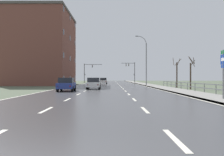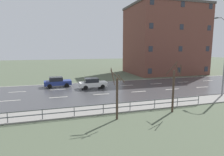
# 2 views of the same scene
# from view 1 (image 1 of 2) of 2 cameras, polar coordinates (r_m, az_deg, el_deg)

# --- Properties ---
(ground_plane) EXTENTS (160.00, 160.00, 0.12)m
(ground_plane) POSITION_cam_1_polar(r_m,az_deg,el_deg) (51.88, -1.07, -1.75)
(ground_plane) COLOR #4C5642
(road_asphalt_strip) EXTENTS (14.00, 120.00, 0.03)m
(road_asphalt_strip) POSITION_cam_1_polar(r_m,az_deg,el_deg) (63.87, -0.91, -1.35)
(road_asphalt_strip) COLOR #3D3D3F
(road_asphalt_strip) RESTS_ON ground
(sidewalk_right) EXTENTS (3.00, 120.00, 0.12)m
(sidewalk_right) POSITION_cam_1_polar(r_m,az_deg,el_deg) (64.33, 6.62, -1.30)
(sidewalk_right) COLOR gray
(sidewalk_right) RESTS_ON ground
(guardrail) EXTENTS (0.07, 31.60, 1.00)m
(guardrail) POSITION_cam_1_polar(r_m,az_deg,el_deg) (27.56, 19.02, -1.71)
(guardrail) COLOR #515459
(guardrail) RESTS_ON ground
(street_lamp_midground) EXTENTS (2.25, 0.24, 9.95)m
(street_lamp_midground) POSITION_cam_1_polar(r_m,az_deg,el_deg) (47.92, 7.83, 4.03)
(street_lamp_midground) COLOR slate
(street_lamp_midground) RESTS_ON ground
(highway_sign) EXTENTS (0.09, 0.68, 3.46)m
(highway_sign) POSITION_cam_1_polar(r_m,az_deg,el_deg) (18.01, 24.82, 2.18)
(highway_sign) COLOR slate
(highway_sign) RESTS_ON ground
(traffic_signal_right) EXTENTS (4.25, 0.36, 6.43)m
(traffic_signal_right) POSITION_cam_1_polar(r_m,az_deg,el_deg) (75.07, 4.50, 2.16)
(traffic_signal_right) COLOR #38383A
(traffic_signal_right) RESTS_ON ground
(traffic_signal_left) EXTENTS (5.65, 0.36, 6.01)m
(traffic_signal_left) POSITION_cam_1_polar(r_m,az_deg,el_deg) (75.00, -6.04, 1.90)
(traffic_signal_left) COLOR #38383A
(traffic_signal_left) RESTS_ON ground
(car_mid_centre) EXTENTS (1.91, 4.14, 1.57)m
(car_mid_centre) POSITION_cam_1_polar(r_m,az_deg,el_deg) (32.63, -4.63, -1.27)
(car_mid_centre) COLOR silver
(car_mid_centre) RESTS_ON ground
(car_near_left) EXTENTS (1.85, 4.10, 1.57)m
(car_near_left) POSITION_cam_1_polar(r_m,az_deg,el_deg) (60.48, -2.28, -0.68)
(car_near_left) COLOR silver
(car_near_left) RESTS_ON ground
(car_far_left) EXTENTS (1.99, 4.18, 1.57)m
(car_far_left) POSITION_cam_1_polar(r_m,az_deg,el_deg) (27.96, -11.03, -1.49)
(car_far_left) COLOR navy
(car_far_left) RESTS_ON ground
(brick_building) EXTENTS (13.22, 16.68, 15.92)m
(brick_building) POSITION_cam_1_polar(r_m,az_deg,el_deg) (55.31, -16.89, 6.69)
(brick_building) COLOR brown
(brick_building) RESTS_ON ground
(bare_tree_mid) EXTENTS (1.03, 1.28, 4.42)m
(bare_tree_mid) POSITION_cam_1_polar(r_m,az_deg,el_deg) (33.77, 18.11, 0.91)
(bare_tree_mid) COLOR #423328
(bare_tree_mid) RESTS_ON ground
(bare_tree_far) EXTENTS (1.42, 1.30, 4.79)m
(bare_tree_far) POSITION_cam_1_polar(r_m,az_deg,el_deg) (39.15, 15.03, 1.06)
(bare_tree_far) COLOR #423328
(bare_tree_far) RESTS_ON ground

